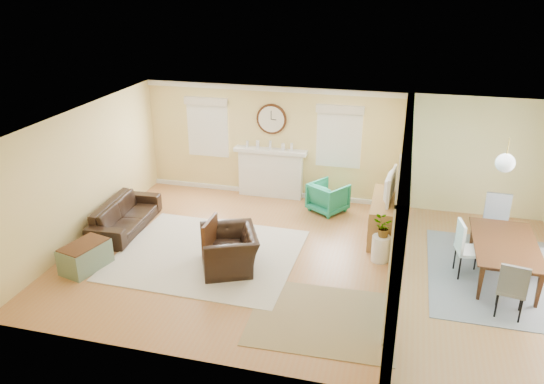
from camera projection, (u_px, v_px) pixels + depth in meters
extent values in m
plane|color=#AF7745|center=(310.00, 263.00, 9.71)|extent=(9.00, 9.00, 0.00)
cube|color=#E2CB75|center=(337.00, 147.00, 11.89)|extent=(9.00, 0.02, 2.60)
cube|color=#E2CB75|center=(268.00, 290.00, 6.53)|extent=(9.00, 0.02, 2.60)
cube|color=#E2CB75|center=(83.00, 175.00, 10.25)|extent=(0.02, 6.00, 2.60)
cube|color=white|center=(314.00, 125.00, 8.71)|extent=(9.00, 6.00, 0.02)
cube|color=#E2CB75|center=(403.00, 177.00, 10.12)|extent=(0.12, 3.20, 2.60)
cube|color=#E2CB75|center=(394.00, 285.00, 6.63)|extent=(0.12, 1.00, 2.60)
cube|color=#E2CB75|center=(405.00, 166.00, 7.46)|extent=(0.12, 1.80, 0.40)
cube|color=white|center=(395.00, 222.00, 8.78)|extent=(0.04, 0.12, 2.20)
cube|color=white|center=(389.00, 277.00, 7.17)|extent=(0.04, 0.12, 2.20)
cube|color=white|center=(399.00, 179.00, 7.55)|extent=(0.04, 1.92, 0.12)
cube|color=#77C7CA|center=(405.00, 207.00, 8.85)|extent=(0.02, 6.00, 2.60)
cube|color=white|center=(271.00, 174.00, 12.42)|extent=(1.50, 0.24, 1.10)
cube|color=white|center=(270.00, 151.00, 12.17)|extent=(1.70, 0.30, 0.08)
cube|color=black|center=(272.00, 175.00, 12.53)|extent=(0.85, 0.02, 0.75)
cube|color=gold|center=(271.00, 179.00, 12.46)|extent=(0.85, 0.02, 0.62)
cylinder|color=#492811|center=(272.00, 119.00, 12.00)|extent=(0.70, 0.06, 0.70)
cylinder|color=silver|center=(271.00, 119.00, 11.97)|extent=(0.60, 0.01, 0.60)
cube|color=black|center=(271.00, 115.00, 11.93)|extent=(0.02, 0.01, 0.20)
cube|color=black|center=(274.00, 120.00, 11.95)|extent=(0.12, 0.01, 0.02)
cube|color=white|center=(208.00, 127.00, 12.49)|extent=(0.90, 0.03, 1.30)
cube|color=white|center=(208.00, 127.00, 12.46)|extent=(1.00, 0.04, 1.40)
cube|color=beige|center=(206.00, 101.00, 12.18)|extent=(1.05, 0.10, 0.18)
cube|color=white|center=(339.00, 137.00, 11.77)|extent=(0.90, 0.03, 1.30)
cube|color=white|center=(339.00, 137.00, 11.74)|extent=(1.00, 0.04, 1.40)
cube|color=beige|center=(340.00, 109.00, 11.47)|extent=(1.05, 0.10, 0.18)
cylinder|color=gold|center=(508.00, 147.00, 8.08)|extent=(0.02, 0.02, 0.30)
sphere|color=white|center=(505.00, 163.00, 8.17)|extent=(0.30, 0.30, 0.30)
cube|color=beige|center=(208.00, 254.00, 9.98)|extent=(3.37, 2.93, 0.02)
cube|color=#967F5A|center=(323.00, 318.00, 8.13)|extent=(2.26, 1.87, 0.01)
cube|color=slate|center=(502.00, 277.00, 9.25)|extent=(2.49, 3.11, 0.01)
imported|color=black|center=(125.00, 215.00, 10.91)|extent=(0.92, 2.07, 0.59)
imported|color=black|center=(229.00, 250.00, 9.42)|extent=(1.33, 1.39, 0.71)
imported|color=#10824C|center=(328.00, 197.00, 11.69)|extent=(0.99, 1.00, 0.67)
cube|color=gray|center=(85.00, 257.00, 9.43)|extent=(0.71, 0.95, 0.47)
cube|color=#492811|center=(83.00, 245.00, 9.34)|extent=(0.67, 0.90, 0.02)
cube|color=olive|center=(384.00, 218.00, 10.56)|extent=(0.53, 1.58, 0.80)
cube|color=#492811|center=(369.00, 219.00, 10.14)|extent=(0.01, 0.42, 0.22)
cube|color=#492811|center=(368.00, 232.00, 10.24)|extent=(0.01, 0.42, 0.22)
cube|color=#492811|center=(371.00, 209.00, 10.56)|extent=(0.01, 0.42, 0.22)
cube|color=#492811|center=(370.00, 222.00, 10.67)|extent=(0.01, 0.42, 0.22)
cube|color=#492811|center=(373.00, 200.00, 10.99)|extent=(0.01, 0.42, 0.22)
cube|color=#492811|center=(372.00, 212.00, 11.09)|extent=(0.01, 0.42, 0.22)
imported|color=black|center=(386.00, 185.00, 10.30)|extent=(0.22, 1.01, 0.58)
cylinder|color=white|center=(381.00, 249.00, 9.69)|extent=(0.33, 0.33, 0.49)
imported|color=#337F33|center=(383.00, 227.00, 9.52)|extent=(0.37, 0.32, 0.38)
imported|color=#492811|center=(505.00, 260.00, 9.13)|extent=(1.08, 1.90, 0.66)
cube|color=slate|center=(496.00, 224.00, 10.08)|extent=(0.48, 0.48, 0.05)
cube|color=slate|center=(498.00, 211.00, 9.98)|extent=(0.46, 0.07, 0.55)
cylinder|color=black|center=(503.00, 233.00, 10.30)|extent=(0.03, 0.03, 0.46)
cylinder|color=black|center=(505.00, 242.00, 9.97)|extent=(0.03, 0.03, 0.46)
cylinder|color=black|center=(483.00, 231.00, 10.40)|extent=(0.03, 0.03, 0.46)
cylinder|color=black|center=(484.00, 239.00, 10.07)|extent=(0.03, 0.03, 0.46)
cube|color=slate|center=(511.00, 290.00, 8.07)|extent=(0.49, 0.49, 0.05)
cube|color=slate|center=(514.00, 275.00, 7.98)|extent=(0.42, 0.13, 0.50)
cylinder|color=black|center=(496.00, 306.00, 8.09)|extent=(0.03, 0.03, 0.42)
cylinder|color=black|center=(498.00, 295.00, 8.37)|extent=(0.03, 0.03, 0.42)
cylinder|color=black|center=(520.00, 311.00, 7.96)|extent=(0.03, 0.03, 0.42)
cylinder|color=black|center=(521.00, 300.00, 8.24)|extent=(0.03, 0.03, 0.42)
cube|color=white|center=(470.00, 251.00, 9.13)|extent=(0.51, 0.51, 0.05)
cube|color=white|center=(472.00, 237.00, 9.03)|extent=(0.12, 0.45, 0.53)
cylinder|color=black|center=(455.00, 258.00, 9.41)|extent=(0.03, 0.03, 0.45)
cylinder|color=black|center=(476.00, 259.00, 9.38)|extent=(0.03, 0.03, 0.45)
cylinder|color=black|center=(459.00, 269.00, 9.08)|extent=(0.03, 0.03, 0.45)
cylinder|color=black|center=(481.00, 270.00, 9.05)|extent=(0.03, 0.03, 0.45)
cylinder|color=black|center=(541.00, 273.00, 8.95)|extent=(0.03, 0.03, 0.45)
cylinder|color=black|center=(535.00, 262.00, 9.28)|extent=(0.03, 0.03, 0.45)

